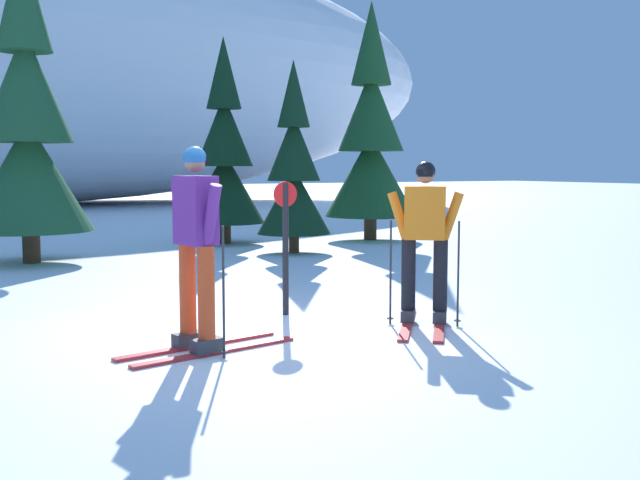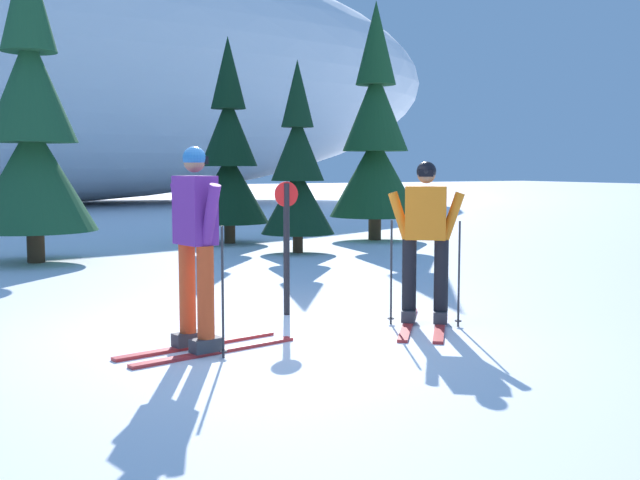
% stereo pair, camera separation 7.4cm
% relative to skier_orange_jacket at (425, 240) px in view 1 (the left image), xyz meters
% --- Properties ---
extents(ground_plane, '(120.00, 120.00, 0.00)m').
position_rel_skier_orange_jacket_xyz_m(ground_plane, '(-2.02, 0.32, -0.89)').
color(ground_plane, white).
extents(skier_orange_jacket, '(1.37, 1.55, 1.71)m').
position_rel_skier_orange_jacket_xyz_m(skier_orange_jacket, '(0.00, 0.00, 0.00)').
color(skier_orange_jacket, red).
rests_on(skier_orange_jacket, ground).
extents(skier_purple_jacket, '(1.71, 0.77, 1.83)m').
position_rel_skier_orange_jacket_xyz_m(skier_purple_jacket, '(-2.51, -0.01, 0.07)').
color(skier_purple_jacket, red).
rests_on(skier_purple_jacket, ground).
extents(pine_tree_center_left, '(2.11, 2.11, 5.47)m').
position_rel_skier_orange_jacket_xyz_m(pine_tree_center_left, '(-2.77, 7.47, 1.39)').
color(pine_tree_center_left, '#47301E').
rests_on(pine_tree_center_left, ground).
extents(pine_tree_center, '(1.70, 1.70, 4.40)m').
position_rel_skier_orange_jacket_xyz_m(pine_tree_center, '(1.44, 9.01, 0.95)').
color(pine_tree_center, '#47301E').
rests_on(pine_tree_center, ground).
extents(pine_tree_center_right, '(1.42, 1.42, 3.67)m').
position_rel_skier_orange_jacket_xyz_m(pine_tree_center_right, '(1.90, 6.69, 0.64)').
color(pine_tree_center_right, '#47301E').
rests_on(pine_tree_center_right, ground).
extents(pine_tree_far_right, '(2.04, 2.04, 5.29)m').
position_rel_skier_orange_jacket_xyz_m(pine_tree_far_right, '(4.61, 8.18, 1.32)').
color(pine_tree_far_right, '#47301E').
rests_on(pine_tree_far_right, ground).
extents(trail_marker_post, '(0.28, 0.07, 1.49)m').
position_rel_skier_orange_jacket_xyz_m(trail_marker_post, '(-1.04, 1.17, -0.05)').
color(trail_marker_post, black).
rests_on(trail_marker_post, ground).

